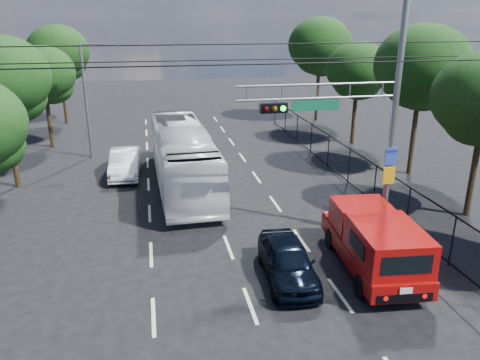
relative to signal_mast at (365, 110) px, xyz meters
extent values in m
cube|color=beige|center=(-8.28, -3.99, -5.24)|extent=(0.12, 2.00, 0.01)
cube|color=beige|center=(-8.28, 0.01, -5.24)|extent=(0.12, 2.00, 0.01)
cube|color=beige|center=(-8.28, 4.01, -5.24)|extent=(0.12, 2.00, 0.01)
cube|color=beige|center=(-8.28, 8.01, -5.24)|extent=(0.12, 2.00, 0.01)
cube|color=beige|center=(-8.28, 12.01, -5.24)|extent=(0.12, 2.00, 0.01)
cube|color=beige|center=(-8.28, 16.01, -5.24)|extent=(0.12, 2.00, 0.01)
cube|color=beige|center=(-8.28, 20.01, -5.24)|extent=(0.12, 2.00, 0.01)
cube|color=beige|center=(-8.28, 24.01, -5.24)|extent=(0.12, 2.00, 0.01)
cube|color=beige|center=(-5.28, -3.99, -5.24)|extent=(0.12, 2.00, 0.01)
cube|color=beige|center=(-5.28, 0.01, -5.24)|extent=(0.12, 2.00, 0.01)
cube|color=beige|center=(-5.28, 4.01, -5.24)|extent=(0.12, 2.00, 0.01)
cube|color=beige|center=(-5.28, 8.01, -5.24)|extent=(0.12, 2.00, 0.01)
cube|color=beige|center=(-5.28, 12.01, -5.24)|extent=(0.12, 2.00, 0.01)
cube|color=beige|center=(-5.28, 16.01, -5.24)|extent=(0.12, 2.00, 0.01)
cube|color=beige|center=(-5.28, 20.01, -5.24)|extent=(0.12, 2.00, 0.01)
cube|color=beige|center=(-5.28, 24.01, -5.24)|extent=(0.12, 2.00, 0.01)
cube|color=beige|center=(-2.28, -3.99, -5.24)|extent=(0.12, 2.00, 0.01)
cube|color=beige|center=(-2.28, 0.01, -5.24)|extent=(0.12, 2.00, 0.01)
cube|color=beige|center=(-2.28, 4.01, -5.24)|extent=(0.12, 2.00, 0.01)
cube|color=beige|center=(-2.28, 8.01, -5.24)|extent=(0.12, 2.00, 0.01)
cube|color=beige|center=(-2.28, 12.01, -5.24)|extent=(0.12, 2.00, 0.01)
cube|color=beige|center=(-2.28, 16.01, -5.24)|extent=(0.12, 2.00, 0.01)
cube|color=beige|center=(-2.28, 20.01, -5.24)|extent=(0.12, 2.00, 0.01)
cube|color=beige|center=(-2.28, 24.01, -5.24)|extent=(0.12, 2.00, 0.01)
cylinder|color=slate|center=(1.22, 0.01, -0.49)|extent=(0.24, 0.24, 9.50)
cylinder|color=slate|center=(-1.88, 0.01, 1.01)|extent=(6.20, 0.08, 0.08)
cylinder|color=slate|center=(-1.88, 0.01, 0.51)|extent=(6.20, 0.08, 0.08)
cube|color=black|center=(-3.58, 0.01, 0.21)|extent=(1.00, 0.28, 0.35)
sphere|color=#3F0505|center=(-3.90, -0.14, 0.21)|extent=(0.20, 0.20, 0.20)
sphere|color=#4C3805|center=(-3.58, -0.14, 0.21)|extent=(0.20, 0.20, 0.20)
sphere|color=#0CE533|center=(-3.26, -0.14, 0.21)|extent=(0.20, 0.20, 0.20)
cube|color=#0C5A36|center=(-1.98, 0.01, 0.26)|extent=(1.80, 0.05, 0.40)
cube|color=#2643B5|center=(1.20, -0.13, -1.84)|extent=(0.50, 0.04, 0.70)
cube|color=orange|center=(1.20, -0.13, -2.64)|extent=(0.50, 0.04, 0.70)
cylinder|color=slate|center=(0.62, 0.01, 0.76)|extent=(0.05, 0.05, 0.50)
cylinder|color=slate|center=(-0.68, 0.01, 0.76)|extent=(0.05, 0.05, 0.50)
cylinder|color=slate|center=(-1.98, 0.01, 0.76)|extent=(0.05, 0.05, 0.50)
cylinder|color=slate|center=(-3.28, 0.01, 0.76)|extent=(0.05, 0.05, 0.50)
cylinder|color=slate|center=(-4.58, 0.01, 0.76)|extent=(0.05, 0.05, 0.50)
cylinder|color=slate|center=(-11.78, 14.01, -1.74)|extent=(0.18, 0.18, 7.00)
cylinder|color=slate|center=(-10.98, 14.01, 1.76)|extent=(1.60, 0.09, 0.09)
cube|color=slate|center=(-10.08, 14.01, 1.76)|extent=(0.60, 0.22, 0.15)
cylinder|color=black|center=(-5.28, -1.99, 1.96)|extent=(22.00, 0.04, 0.04)
cylinder|color=black|center=(-5.28, 1.51, 2.36)|extent=(22.00, 0.04, 0.04)
cylinder|color=black|center=(-5.28, 3.01, 1.66)|extent=(22.00, 0.04, 0.04)
cube|color=black|center=(2.32, 4.01, -3.29)|extent=(0.04, 34.00, 0.06)
cube|color=black|center=(2.32, 4.01, -5.09)|extent=(0.04, 34.00, 0.06)
cylinder|color=black|center=(2.32, -2.99, -4.24)|extent=(0.06, 0.06, 2.00)
cylinder|color=black|center=(2.32, 0.01, -4.24)|extent=(0.06, 0.06, 2.00)
cylinder|color=black|center=(2.32, 3.01, -4.24)|extent=(0.06, 0.06, 2.00)
cylinder|color=black|center=(2.32, 6.01, -4.24)|extent=(0.06, 0.06, 2.00)
cylinder|color=black|center=(2.32, 9.01, -4.24)|extent=(0.06, 0.06, 2.00)
cylinder|color=black|center=(2.32, 12.01, -4.24)|extent=(0.06, 0.06, 2.00)
cylinder|color=black|center=(2.32, 15.01, -4.24)|extent=(0.06, 0.06, 2.00)
cylinder|color=black|center=(2.32, 18.01, -4.24)|extent=(0.06, 0.06, 2.00)
cylinder|color=black|center=(2.32, 21.01, -4.24)|extent=(0.06, 0.06, 2.00)
cylinder|color=black|center=(5.92, 1.01, -3.14)|extent=(0.28, 0.28, 4.20)
ellipsoid|color=black|center=(5.57, 0.81, -0.74)|extent=(2.85, 2.85, 2.28)
cylinder|color=black|center=(6.52, 7.01, -2.86)|extent=(0.28, 0.28, 4.76)
ellipsoid|color=black|center=(6.52, 7.01, 0.88)|extent=(5.10, 5.10, 4.33)
ellipsoid|color=black|center=(6.92, 7.31, -0.31)|extent=(3.40, 3.40, 2.72)
ellipsoid|color=black|center=(6.17, 6.81, -0.14)|extent=(3.23, 3.23, 2.58)
cylinder|color=black|center=(6.12, 14.01, -3.23)|extent=(0.28, 0.28, 4.03)
ellipsoid|color=black|center=(6.12, 14.01, -0.06)|extent=(4.32, 4.32, 3.67)
ellipsoid|color=black|center=(6.52, 14.31, -1.07)|extent=(2.88, 2.88, 2.30)
ellipsoid|color=black|center=(5.77, 13.81, -0.92)|extent=(2.74, 2.74, 2.19)
cylinder|color=black|center=(6.32, 22.01, -2.78)|extent=(0.28, 0.28, 4.93)
ellipsoid|color=black|center=(6.32, 22.01, 1.09)|extent=(5.28, 5.28, 4.49)
ellipsoid|color=black|center=(6.72, 22.31, -0.14)|extent=(3.52, 3.52, 2.82)
ellipsoid|color=black|center=(5.97, 21.81, 0.04)|extent=(3.34, 3.34, 2.68)
cylinder|color=black|center=(-15.08, 9.01, -3.00)|extent=(0.28, 0.28, 4.48)
ellipsoid|color=black|center=(-15.08, 9.01, 0.52)|extent=(4.80, 4.80, 4.08)
ellipsoid|color=black|center=(-14.68, 9.31, -0.60)|extent=(3.20, 3.20, 2.56)
cylinder|color=black|center=(-14.68, 17.01, -3.28)|extent=(0.28, 0.28, 3.92)
ellipsoid|color=black|center=(-14.68, 17.01, -0.20)|extent=(4.20, 4.20, 3.57)
ellipsoid|color=black|center=(-14.28, 17.31, -1.18)|extent=(2.80, 2.80, 2.24)
ellipsoid|color=black|center=(-15.03, 16.81, -1.04)|extent=(2.66, 2.66, 2.13)
cylinder|color=black|center=(-14.88, 25.01, -2.95)|extent=(0.28, 0.28, 4.59)
ellipsoid|color=black|center=(-14.88, 25.01, 0.66)|extent=(4.92, 4.92, 4.18)
ellipsoid|color=black|center=(-14.48, 25.31, -0.49)|extent=(3.28, 3.28, 2.62)
ellipsoid|color=black|center=(-15.23, 24.81, -0.32)|extent=(3.12, 3.12, 2.49)
cylinder|color=black|center=(-1.34, -0.78, -4.85)|extent=(0.36, 0.80, 0.78)
cylinder|color=black|center=(0.54, -0.95, -4.85)|extent=(0.36, 0.80, 0.78)
cylinder|color=black|center=(-1.65, -4.20, -4.85)|extent=(0.36, 0.80, 0.78)
cylinder|color=black|center=(0.22, -4.37, -4.85)|extent=(0.36, 0.80, 0.78)
cube|color=#870807|center=(-0.56, -2.57, -4.56)|extent=(2.60, 5.71, 0.62)
cube|color=#870807|center=(-0.33, -0.09, -4.47)|extent=(2.10, 0.79, 0.61)
cube|color=black|center=(-0.30, 0.21, -4.19)|extent=(1.92, 0.62, 0.34)
cube|color=#870807|center=(-0.44, -1.31, -3.75)|extent=(2.14, 1.89, 1.05)
cube|color=black|center=(-0.52, -2.13, -3.69)|extent=(1.72, 0.21, 0.61)
cube|color=#870807|center=(-0.67, -3.79, -3.67)|extent=(2.31, 3.00, 1.16)
cube|color=black|center=(0.37, -3.88, -3.64)|extent=(0.17, 1.33, 0.50)
cube|color=black|center=(-1.71, -3.69, -3.64)|extent=(0.17, 1.33, 0.50)
cube|color=black|center=(-0.80, -5.18, -3.64)|extent=(1.60, 0.20, 0.61)
cube|color=black|center=(-0.81, -5.31, -4.69)|extent=(1.77, 0.25, 0.29)
cube|color=silver|center=(-0.81, -5.36, -4.41)|extent=(0.39, 0.07, 0.20)
imported|color=black|center=(-3.69, -2.68, -4.55)|extent=(1.88, 4.14, 1.38)
imported|color=white|center=(-6.42, 7.48, -3.64)|extent=(3.01, 11.57, 3.20)
imported|color=white|center=(-9.52, 9.82, -4.50)|extent=(1.70, 4.53, 1.48)
camera|label=1|loc=(-8.04, -16.23, 3.35)|focal=35.00mm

